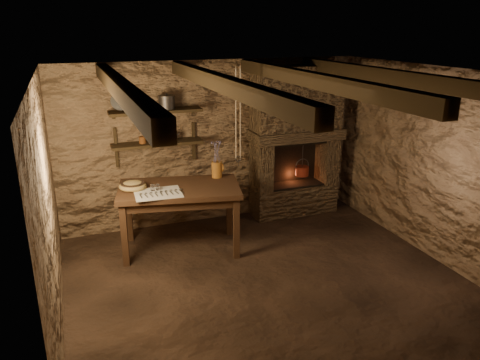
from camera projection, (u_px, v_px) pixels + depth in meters
name	position (u px, v px, depth m)	size (l,w,h in m)	color
floor	(265.00, 279.00, 5.54)	(4.50, 4.50, 0.00)	black
back_wall	(213.00, 143.00, 6.93)	(4.50, 0.04, 2.40)	brown
front_wall	(378.00, 267.00, 3.38)	(4.50, 0.04, 2.40)	brown
left_wall	(48.00, 211.00, 4.41)	(0.04, 4.00, 2.40)	brown
right_wall	(430.00, 163.00, 5.90)	(0.04, 4.00, 2.40)	brown
ceiling	(269.00, 73.00, 4.78)	(4.50, 4.00, 0.04)	black
beam_far_left	(120.00, 88.00, 4.30)	(0.14, 3.95, 0.16)	black
beam_mid_left	(223.00, 84.00, 4.64)	(0.14, 3.95, 0.16)	black
beam_mid_right	(312.00, 80.00, 4.97)	(0.14, 3.95, 0.16)	black
beam_far_right	(390.00, 76.00, 5.30)	(0.14, 3.95, 0.16)	black
shelf_lower	(158.00, 143.00, 6.48)	(1.25, 0.30, 0.04)	black
shelf_upper	(156.00, 111.00, 6.33)	(1.25, 0.30, 0.04)	black
hearth	(295.00, 138.00, 7.13)	(1.43, 0.51, 2.30)	#3E2E1F
work_table	(180.00, 216.00, 6.15)	(1.69, 1.19, 0.88)	#372113
linen_cloth	(158.00, 193.00, 5.77)	(0.57, 0.46, 0.01)	silver
pewter_cutlery_row	(158.00, 193.00, 5.75)	(0.48, 0.18, 0.01)	gray
drinking_glasses	(158.00, 187.00, 5.86)	(0.18, 0.06, 0.07)	silver
stoneware_jug	(217.00, 162.00, 6.33)	(0.18, 0.18, 0.50)	#A4611F
wooden_bowl	(133.00, 186.00, 5.92)	(0.35, 0.35, 0.12)	olive
iron_stockpot	(167.00, 103.00, 6.35)	(0.22, 0.22, 0.17)	#322F2C
tin_pan	(120.00, 102.00, 6.23)	(0.24, 0.24, 0.03)	gray
small_kettle	(173.00, 137.00, 6.52)	(0.16, 0.12, 0.17)	gray
rusty_tin	(142.00, 140.00, 6.39)	(0.09, 0.09, 0.09)	#5C2E12
red_pot	(302.00, 170.00, 7.29)	(0.23, 0.22, 0.54)	maroon
hanging_ropes	(238.00, 113.00, 5.91)	(0.08, 0.08, 1.20)	beige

